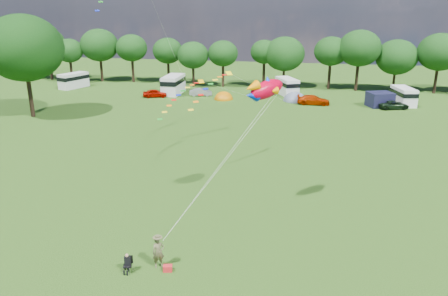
% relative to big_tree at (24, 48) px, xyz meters
% --- Properties ---
extents(ground_plane, '(180.00, 180.00, 0.00)m').
position_rel_big_tree_xyz_m(ground_plane, '(30.00, -28.00, -9.02)').
color(ground_plane, black).
rests_on(ground_plane, ground).
extents(tree_line, '(102.98, 10.98, 10.27)m').
position_rel_big_tree_xyz_m(tree_line, '(35.30, 26.99, -2.67)').
color(tree_line, black).
rests_on(tree_line, ground).
extents(big_tree, '(10.00, 10.00, 13.28)m').
position_rel_big_tree_xyz_m(big_tree, '(0.00, 0.00, 0.00)').
color(big_tree, black).
rests_on(big_tree, ground).
extents(car_a, '(4.24, 2.66, 1.32)m').
position_rel_big_tree_xyz_m(car_a, '(11.90, 15.02, -8.36)').
color(car_a, '#910900').
rests_on(car_a, ground).
extents(car_b, '(3.62, 1.99, 1.21)m').
position_rel_big_tree_xyz_m(car_b, '(18.90, 17.49, -8.41)').
color(car_b, gray).
rests_on(car_b, ground).
extents(car_c, '(4.65, 1.97, 1.39)m').
position_rel_big_tree_xyz_m(car_c, '(37.00, 14.49, -8.32)').
color(car_c, '#A82800').
rests_on(car_c, ground).
extents(car_d, '(4.78, 3.08, 1.20)m').
position_rel_big_tree_xyz_m(car_d, '(48.32, 13.78, -8.42)').
color(car_d, black).
rests_on(car_d, ground).
extents(campervan_a, '(3.95, 5.82, 2.63)m').
position_rel_big_tree_xyz_m(campervan_a, '(-5.08, 20.05, -7.60)').
color(campervan_a, silver).
rests_on(campervan_a, ground).
extents(campervan_b, '(2.69, 6.20, 3.03)m').
position_rel_big_tree_xyz_m(campervan_b, '(13.96, 18.42, -7.39)').
color(campervan_b, silver).
rests_on(campervan_b, ground).
extents(campervan_c, '(4.44, 5.97, 2.70)m').
position_rel_big_tree_xyz_m(campervan_c, '(32.65, 21.34, -7.57)').
color(campervan_c, silver).
rests_on(campervan_c, ground).
extents(campervan_d, '(3.31, 5.60, 2.57)m').
position_rel_big_tree_xyz_m(campervan_d, '(50.15, 17.02, -7.64)').
color(campervan_d, white).
rests_on(campervan_d, ground).
extents(tent_orange, '(3.00, 3.29, 2.35)m').
position_rel_big_tree_xyz_m(tent_orange, '(23.05, 15.71, -9.00)').
color(tent_orange, '#BE6704').
rests_on(tent_orange, ground).
extents(tent_greyblue, '(3.66, 4.01, 2.72)m').
position_rel_big_tree_xyz_m(tent_greyblue, '(34.16, 16.59, -9.00)').
color(tent_greyblue, slate).
rests_on(tent_greyblue, ground).
extents(awning_navy, '(4.15, 3.79, 2.11)m').
position_rel_big_tree_xyz_m(awning_navy, '(46.55, 14.99, -7.96)').
color(awning_navy, black).
rests_on(awning_navy, ground).
extents(kite_flyer, '(0.83, 0.75, 1.90)m').
position_rel_big_tree_xyz_m(kite_flyer, '(28.14, -30.33, -8.07)').
color(kite_flyer, brown).
rests_on(kite_flyer, ground).
extents(camp_chair, '(0.61, 0.63, 1.18)m').
position_rel_big_tree_xyz_m(camp_chair, '(26.58, -31.13, -8.31)').
color(camp_chair, '#99999E').
rests_on(camp_chair, ground).
extents(kite_bag, '(0.58, 0.46, 0.37)m').
position_rel_big_tree_xyz_m(kite_bag, '(28.78, -30.67, -8.83)').
color(kite_bag, red).
rests_on(kite_bag, ground).
extents(fish_kite, '(2.99, 3.11, 1.83)m').
position_rel_big_tree_xyz_m(fish_kite, '(33.09, -21.70, -0.07)').
color(fish_kite, '#BA001F').
rests_on(fish_kite, ground).
extents(streamer_kite_b, '(4.32, 4.65, 3.80)m').
position_rel_big_tree_xyz_m(streamer_kite_b, '(22.64, -5.11, -4.00)').
color(streamer_kite_b, '#E4A506').
rests_on(streamer_kite_b, ground).
extents(streamer_kite_c, '(3.11, 4.88, 2.77)m').
position_rel_big_tree_xyz_m(streamer_kite_c, '(27.82, -13.40, -1.35)').
color(streamer_kite_c, yellow).
rests_on(streamer_kite_c, ground).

